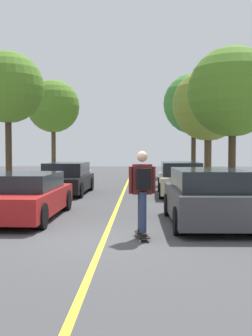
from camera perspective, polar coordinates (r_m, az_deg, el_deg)
ground at (r=9.13m, az=-3.00°, el=-9.61°), size 80.00×80.00×0.00m
center_line at (r=13.06m, az=-1.45°, el=-5.93°), size 0.12×39.20×0.01m
parked_car_left_nearest at (r=12.09m, az=-13.64°, el=-3.72°), size 2.04×4.66×1.25m
parked_car_left_near at (r=18.48m, az=-8.13°, el=-1.44°), size 2.03×4.54×1.35m
parked_car_right_nearest at (r=10.88m, az=10.96°, el=-3.89°), size 2.00×4.16×1.43m
parked_car_right_near at (r=17.89m, az=7.43°, el=-1.45°), size 1.97×4.46×1.40m
street_tree_left_nearest at (r=17.91m, az=-15.75°, el=10.45°), size 2.89×2.89×5.76m
street_tree_left_near at (r=26.39m, az=-9.85°, el=8.24°), size 3.22×3.22×6.07m
street_tree_right_nearest at (r=18.22m, az=14.29°, el=9.97°), size 3.73×3.73×6.06m
street_tree_right_near at (r=24.40m, az=11.12°, el=8.37°), size 4.07×4.07×6.35m
street_tree_right_far at (r=30.89m, az=9.20°, el=8.59°), size 4.37×4.37×7.28m
skateboard at (r=9.13m, az=2.19°, el=-9.05°), size 0.34×0.86×0.10m
skateboarder at (r=8.95m, az=2.24°, el=-2.61°), size 0.59×0.71×1.78m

